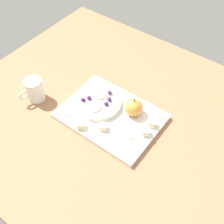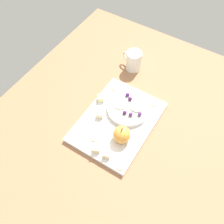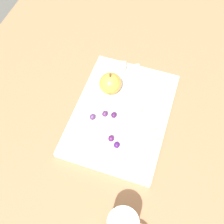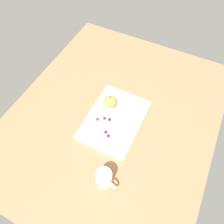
{
  "view_description": "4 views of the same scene",
  "coord_description": "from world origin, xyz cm",
  "px_view_note": "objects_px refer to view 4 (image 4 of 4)",
  "views": [
    {
      "loc": [
        -37.28,
        54.87,
        86.8
      ],
      "look_at": [
        1.0,
        3.57,
        10.37
      ],
      "focal_mm": 46.51,
      "sensor_mm": 36.0,
      "label": 1
    },
    {
      "loc": [
        -43.7,
        -24.56,
        89.88
      ],
      "look_at": [
        3.06,
        4.58,
        9.41
      ],
      "focal_mm": 41.53,
      "sensor_mm": 36.0,
      "label": 2
    },
    {
      "loc": [
        41.52,
        12.01,
        73.9
      ],
      "look_at": [
        5.52,
        -0.03,
        9.52
      ],
      "focal_mm": 45.06,
      "sensor_mm": 36.0,
      "label": 3
    },
    {
      "loc": [
        53.19,
        25.33,
        96.98
      ],
      "look_at": [
        1.27,
        -0.22,
        8.54
      ],
      "focal_mm": 34.74,
      "sensor_mm": 36.0,
      "label": 4
    }
  ],
  "objects_px": {
    "cracker_3": "(109,90)",
    "cracker_0": "(120,149)",
    "cracker_1": "(129,105)",
    "apple_slice_1": "(100,126)",
    "apple_whole": "(110,102)",
    "grape_2": "(97,119)",
    "grape_4": "(109,120)",
    "cheese_cube_1": "(131,134)",
    "cheese_cube_0": "(119,93)",
    "apple_slice_0": "(113,127)",
    "cracker_2": "(85,136)",
    "serving_dish": "(107,127)",
    "cheese_cube_2": "(129,120)",
    "platter": "(114,120)",
    "cheese_cube_3": "(127,96)",
    "cup": "(104,178)",
    "grape_3": "(108,136)",
    "grape_1": "(104,118)",
    "grape_0": "(106,132)"
  },
  "relations": [
    {
      "from": "cheese_cube_2",
      "to": "grape_2",
      "type": "relative_size",
      "value": 1.43
    },
    {
      "from": "cracker_1",
      "to": "apple_slice_1",
      "type": "bearing_deg",
      "value": -20.84
    },
    {
      "from": "cracker_0",
      "to": "cracker_3",
      "type": "xyz_separation_m",
      "value": [
        -0.28,
        -0.2,
        0.0
      ]
    },
    {
      "from": "cheese_cube_1",
      "to": "cracker_2",
      "type": "bearing_deg",
      "value": -61.72
    },
    {
      "from": "apple_whole",
      "to": "grape_1",
      "type": "relative_size",
      "value": 3.73
    },
    {
      "from": "cheese_cube_0",
      "to": "apple_slice_1",
      "type": "height_order",
      "value": "same"
    },
    {
      "from": "grape_1",
      "to": "cheese_cube_3",
      "type": "bearing_deg",
      "value": 169.15
    },
    {
      "from": "apple_whole",
      "to": "cheese_cube_1",
      "type": "relative_size",
      "value": 2.61
    },
    {
      "from": "cheese_cube_3",
      "to": "cracker_2",
      "type": "bearing_deg",
      "value": -14.61
    },
    {
      "from": "grape_4",
      "to": "platter",
      "type": "bearing_deg",
      "value": 157.03
    },
    {
      "from": "apple_whole",
      "to": "grape_2",
      "type": "height_order",
      "value": "apple_whole"
    },
    {
      "from": "cheese_cube_0",
      "to": "cup",
      "type": "xyz_separation_m",
      "value": [
        0.44,
        0.14,
        0.01
      ]
    },
    {
      "from": "cracker_0",
      "to": "cup",
      "type": "distance_m",
      "value": 0.15
    },
    {
      "from": "cheese_cube_0",
      "to": "grape_3",
      "type": "xyz_separation_m",
      "value": [
        0.26,
        0.07,
        0.01
      ]
    },
    {
      "from": "cracker_0",
      "to": "grape_1",
      "type": "bearing_deg",
      "value": -128.36
    },
    {
      "from": "cheese_cube_3",
      "to": "apple_slice_1",
      "type": "distance_m",
      "value": 0.23
    },
    {
      "from": "apple_whole",
      "to": "cracker_1",
      "type": "distance_m",
      "value": 0.1
    },
    {
      "from": "apple_whole",
      "to": "grape_4",
      "type": "relative_size",
      "value": 3.73
    },
    {
      "from": "serving_dish",
      "to": "grape_3",
      "type": "height_order",
      "value": "grape_3"
    },
    {
      "from": "cracker_3",
      "to": "grape_4",
      "type": "height_order",
      "value": "grape_4"
    },
    {
      "from": "platter",
      "to": "grape_0",
      "type": "xyz_separation_m",
      "value": [
        0.1,
        0.0,
        0.04
      ]
    },
    {
      "from": "grape_2",
      "to": "grape_0",
      "type": "bearing_deg",
      "value": 56.83
    },
    {
      "from": "cracker_3",
      "to": "cracker_0",
      "type": "bearing_deg",
      "value": 34.56
    },
    {
      "from": "serving_dish",
      "to": "apple_slice_0",
      "type": "bearing_deg",
      "value": 97.8
    },
    {
      "from": "cheese_cube_2",
      "to": "apple_slice_0",
      "type": "bearing_deg",
      "value": -30.95
    },
    {
      "from": "grape_4",
      "to": "serving_dish",
      "type": "bearing_deg",
      "value": 5.67
    },
    {
      "from": "apple_whole",
      "to": "grape_4",
      "type": "height_order",
      "value": "apple_whole"
    },
    {
      "from": "apple_slice_0",
      "to": "apple_slice_1",
      "type": "xyz_separation_m",
      "value": [
        0.02,
        -0.06,
        0.0
      ]
    },
    {
      "from": "cheese_cube_1",
      "to": "cheese_cube_3",
      "type": "relative_size",
      "value": 1.0
    },
    {
      "from": "serving_dish",
      "to": "cracker_2",
      "type": "bearing_deg",
      "value": -38.66
    },
    {
      "from": "cracker_2",
      "to": "grape_2",
      "type": "xyz_separation_m",
      "value": [
        -0.09,
        0.01,
        0.03
      ]
    },
    {
      "from": "cracker_0",
      "to": "cracker_2",
      "type": "height_order",
      "value": "same"
    },
    {
      "from": "platter",
      "to": "grape_3",
      "type": "relative_size",
      "value": 20.36
    },
    {
      "from": "cracker_3",
      "to": "grape_4",
      "type": "distance_m",
      "value": 0.2
    },
    {
      "from": "cracker_2",
      "to": "apple_slice_1",
      "type": "relative_size",
      "value": 0.84
    },
    {
      "from": "cracker_0",
      "to": "grape_4",
      "type": "xyz_separation_m",
      "value": [
        -0.11,
        -0.1,
        0.02
      ]
    },
    {
      "from": "cracker_0",
      "to": "cracker_2",
      "type": "xyz_separation_m",
      "value": [
        0.01,
        -0.17,
        0.0
      ]
    },
    {
      "from": "cracker_3",
      "to": "apple_slice_1",
      "type": "xyz_separation_m",
      "value": [
        0.23,
        0.07,
        0.02
      ]
    },
    {
      "from": "apple_whole",
      "to": "serving_dish",
      "type": "bearing_deg",
      "value": 19.7
    },
    {
      "from": "apple_whole",
      "to": "cup",
      "type": "bearing_deg",
      "value": 22.85
    },
    {
      "from": "cheese_cube_0",
      "to": "cup",
      "type": "height_order",
      "value": "cup"
    },
    {
      "from": "cracker_1",
      "to": "apple_slice_1",
      "type": "height_order",
      "value": "apple_slice_1"
    },
    {
      "from": "cheese_cube_0",
      "to": "apple_slice_0",
      "type": "height_order",
      "value": "same"
    },
    {
      "from": "grape_1",
      "to": "apple_slice_0",
      "type": "bearing_deg",
      "value": 68.02
    },
    {
      "from": "cheese_cube_2",
      "to": "serving_dish",
      "type": "bearing_deg",
      "value": -43.61
    },
    {
      "from": "apple_slice_1",
      "to": "cup",
      "type": "height_order",
      "value": "cup"
    },
    {
      "from": "apple_whole",
      "to": "cracker_1",
      "type": "xyz_separation_m",
      "value": [
        -0.04,
        0.09,
        -0.03
      ]
    },
    {
      "from": "cracker_2",
      "to": "cup",
      "type": "relative_size",
      "value": 0.43
    },
    {
      "from": "platter",
      "to": "cracker_2",
      "type": "relative_size",
      "value": 8.43
    },
    {
      "from": "cracker_0",
      "to": "cracker_2",
      "type": "relative_size",
      "value": 1.0
    }
  ]
}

